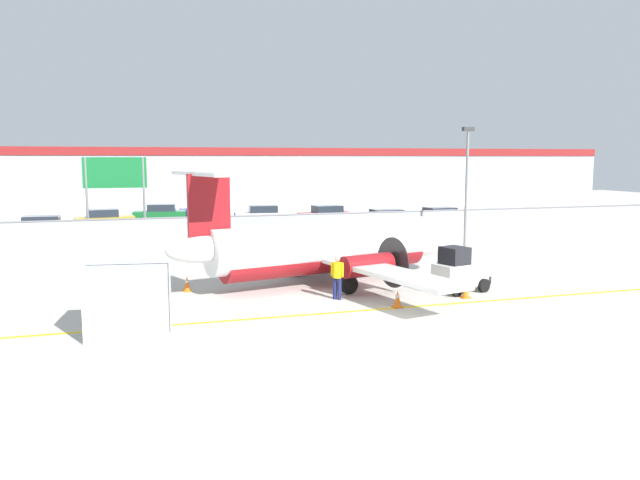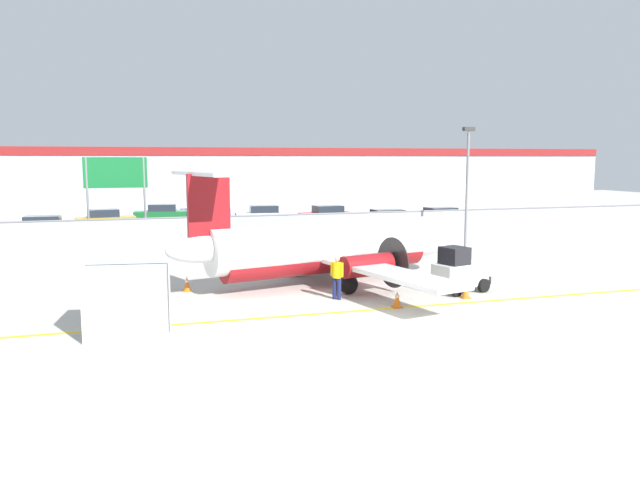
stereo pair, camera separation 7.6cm
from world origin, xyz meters
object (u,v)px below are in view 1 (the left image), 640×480
Objects in this scene: parked_car_4 at (262,215)px; parked_car_6 at (388,220)px; traffic_cone_near_left at (187,284)px; highway_sign at (115,181)px; baggage_tug at (459,271)px; traffic_cone_far_left at (466,290)px; commuter_airplane at (332,247)px; parked_car_3 at (204,211)px; parked_car_0 at (40,228)px; traffic_cone_near_right at (397,299)px; parked_car_2 at (160,214)px; parked_car_5 at (326,216)px; ground_crew_worker at (337,275)px; cargo_container at (129,299)px; parked_car_1 at (104,220)px; apron_light_pole at (467,177)px; parked_car_7 at (441,218)px.

parked_car_6 is at bearing 145.97° from parked_car_4.
traffic_cone_near_left is 0.12× the size of highway_sign.
traffic_cone_far_left is at bearing -121.63° from baggage_tug.
parked_car_3 is (-2.21, 28.52, -0.71)m from commuter_airplane.
baggage_tug is at bearing 131.20° from parked_car_0.
traffic_cone_near_right is 0.15× the size of parked_car_0.
parked_car_4 is at bearing 140.91° from parked_car_6.
highway_sign reaches higher than traffic_cone_near_left.
parked_car_6 is at bearing -41.74° from parked_car_3.
parked_car_5 is at bearing 164.06° from parked_car_2.
traffic_cone_near_right is at bearing 86.03° from ground_crew_worker.
parked_car_3 is 0.78× the size of highway_sign.
cargo_container is 0.61× the size of parked_car_4.
parked_car_3 is at bearing 135.78° from parked_car_6.
parked_car_2 is (2.58, 32.78, -0.21)m from cargo_container.
parked_car_1 is 0.60× the size of apron_light_pole.
parked_car_3 is 16.89m from parked_car_6.
traffic_cone_near_right is at bearing -168.87° from baggage_tug.
highway_sign reaches higher than parked_car_1.
traffic_cone_near_left is 23.25m from parked_car_1.
cargo_container is 0.61× the size of parked_car_1.
parked_car_0 is 20.86m from parked_car_5.
apron_light_pole is (16.94, -19.40, 3.41)m from parked_car_2.
traffic_cone_far_left is at bearing 120.30° from ground_crew_worker.
parked_car_7 is (14.58, 17.37, -0.71)m from commuter_airplane.
ground_crew_worker is at bearing -118.31° from parked_car_6.
parked_car_3 is at bearing -43.23° from parked_car_5.
parked_car_2 and parked_car_5 have the same top height.
baggage_tug is 28.59m from parked_car_0.
highway_sign is (-10.85, -10.32, 3.24)m from parked_car_4.
ground_crew_worker is 25.40m from parked_car_0.
apron_light_pole is at bearing 21.27° from commuter_airplane.
cargo_container is at bearing -173.67° from traffic_cone_far_left.
apron_light_pole reaches higher than cargo_container.
ground_crew_worker is at bearing 165.67° from traffic_cone_far_left.
ground_crew_worker is at bearing -137.75° from apron_light_pole.
apron_light_pole is at bearing -82.83° from parked_car_6.
parked_car_4 is 1.03× the size of parked_car_6.
parked_car_1 is at bearing 117.53° from traffic_cone_far_left.
highway_sign reaches higher than commuter_airplane.
parked_car_2 is at bearing -125.71° from ground_crew_worker.
apron_light_pole is (17.24, 7.51, 3.99)m from traffic_cone_near_left.
parked_car_3 is at bearing -138.91° from parked_car_0.
commuter_airplane is 24.89× the size of traffic_cone_near_right.
commuter_airplane is at bearing -149.64° from ground_crew_worker.
apron_light_pole is (1.14, -9.06, 3.41)m from parked_car_6.
parked_car_4 is at bearing 148.71° from parked_car_7.
baggage_tug is 0.96× the size of cargo_container.
parked_car_7 is at bearing 36.46° from commuter_airplane.
ground_crew_worker is 31.61m from parked_car_3.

